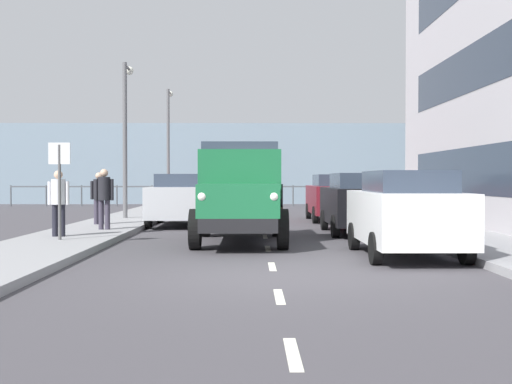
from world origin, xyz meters
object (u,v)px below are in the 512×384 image
(car_silver_oppositeside_0, at_px, (181,199))
(lamp_post_far, at_px, (169,136))
(car_red_oppositeside_2, at_px, (206,192))
(pedestrian_in_dark_coat, at_px, (59,198))
(car_grey_oppositeside_1, at_px, (196,195))
(pedestrian_strolling, at_px, (99,194))
(lamp_post_promenade, at_px, (126,124))
(car_black_kerbside_1, at_px, (360,202))
(truck_vintage_green, at_px, (240,195))
(car_white_kerbside_near, at_px, (405,212))
(street_sign, at_px, (59,174))
(car_maroon_kerbside_2, at_px, (335,197))
(pedestrian_near_railing, at_px, (104,194))

(car_silver_oppositeside_0, xyz_separation_m, lamp_post_far, (2.10, -13.10, 2.97))
(car_red_oppositeside_2, relative_size, pedestrian_in_dark_coat, 2.64)
(car_grey_oppositeside_1, bearing_deg, pedestrian_strolling, 71.83)
(car_red_oppositeside_2, height_order, lamp_post_far, lamp_post_far)
(car_silver_oppositeside_0, relative_size, pedestrian_strolling, 2.59)
(car_silver_oppositeside_0, bearing_deg, lamp_post_promenade, -42.20)
(car_silver_oppositeside_0, bearing_deg, lamp_post_far, -80.89)
(car_black_kerbside_1, relative_size, car_silver_oppositeside_0, 0.98)
(truck_vintage_green, bearing_deg, car_grey_oppositeside_1, -80.01)
(car_white_kerbside_near, xyz_separation_m, street_sign, (7.52, -2.06, 0.79))
(car_black_kerbside_1, xyz_separation_m, street_sign, (7.52, 3.34, 0.79))
(lamp_post_far, bearing_deg, car_grey_oppositeside_1, 106.10)
(car_black_kerbside_1, distance_m, pedestrian_in_dark_coat, 8.20)
(lamp_post_promenade, bearing_deg, car_red_oppositeside_2, -102.47)
(car_maroon_kerbside_2, bearing_deg, lamp_post_promenade, 2.12)
(car_silver_oppositeside_0, height_order, pedestrian_in_dark_coat, pedestrian_in_dark_coat)
(car_maroon_kerbside_2, bearing_deg, car_grey_oppositeside_1, -32.98)
(car_grey_oppositeside_1, height_order, lamp_post_promenade, lamp_post_promenade)
(car_silver_oppositeside_0, relative_size, pedestrian_in_dark_coat, 2.58)
(car_white_kerbside_near, xyz_separation_m, car_black_kerbside_1, (0.00, -5.41, 0.00))
(car_grey_oppositeside_1, distance_m, pedestrian_strolling, 7.66)
(car_white_kerbside_near, bearing_deg, car_black_kerbside_1, -90.00)
(car_silver_oppositeside_0, bearing_deg, street_sign, 72.19)
(truck_vintage_green, xyz_separation_m, car_red_oppositeside_2, (2.07, -18.01, -0.28))
(car_white_kerbside_near, xyz_separation_m, car_grey_oppositeside_1, (5.43, -14.40, 0.00))
(car_red_oppositeside_2, bearing_deg, car_black_kerbside_1, 109.63)
(car_maroon_kerbside_2, height_order, car_silver_oppositeside_0, same)
(car_white_kerbside_near, xyz_separation_m, car_maroon_kerbside_2, (0.00, -10.87, 0.00))
(car_silver_oppositeside_0, relative_size, pedestrian_near_railing, 2.48)
(car_silver_oppositeside_0, relative_size, lamp_post_far, 0.67)
(car_white_kerbside_near, relative_size, car_grey_oppositeside_1, 0.95)
(truck_vintage_green, distance_m, pedestrian_strolling, 6.34)
(car_silver_oppositeside_0, bearing_deg, truck_vintage_green, 109.20)
(car_black_kerbside_1, distance_m, pedestrian_near_railing, 7.20)
(car_red_oppositeside_2, xyz_separation_m, lamp_post_promenade, (2.22, 10.04, 2.66))
(car_red_oppositeside_2, bearing_deg, pedestrian_near_railing, 83.56)
(car_silver_oppositeside_0, distance_m, lamp_post_far, 13.60)
(lamp_post_far, distance_m, street_sign, 19.74)
(street_sign, bearing_deg, car_red_oppositeside_2, -96.43)
(car_grey_oppositeside_1, height_order, street_sign, street_sign)
(car_grey_oppositeside_1, bearing_deg, car_black_kerbside_1, 121.13)
(car_white_kerbside_near, xyz_separation_m, pedestrian_near_railing, (7.19, -5.08, 0.25))
(truck_vintage_green, distance_m, pedestrian_in_dark_coat, 4.46)
(truck_vintage_green, height_order, car_maroon_kerbside_2, truck_vintage_green)
(car_black_kerbside_1, relative_size, pedestrian_in_dark_coat, 2.54)
(car_white_kerbside_near, bearing_deg, car_red_oppositeside_2, -75.25)
(car_silver_oppositeside_0, bearing_deg, pedestrian_near_railing, 63.33)
(lamp_post_promenade, relative_size, street_sign, 2.50)
(pedestrian_strolling, bearing_deg, truck_vintage_green, 134.74)
(lamp_post_promenade, xyz_separation_m, lamp_post_far, (-0.12, -11.09, 0.31))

